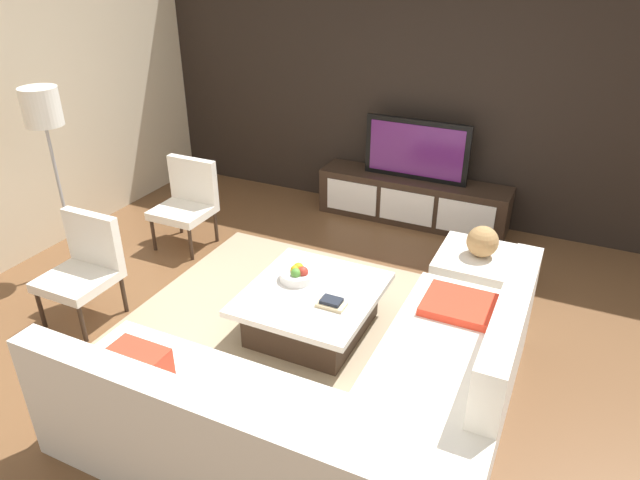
{
  "coord_description": "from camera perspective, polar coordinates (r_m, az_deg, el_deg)",
  "views": [
    {
      "loc": [
        1.57,
        -3.28,
        2.82
      ],
      "look_at": [
        -0.25,
        0.57,
        0.57
      ],
      "focal_mm": 32.46,
      "sensor_mm": 36.0,
      "label": 1
    }
  ],
  "objects": [
    {
      "name": "feature_wall_back",
      "position": [
        6.34,
        10.73,
        14.48
      ],
      "size": [
        6.4,
        0.12,
        2.8
      ],
      "primitive_type": "cube",
      "color": "black",
      "rests_on": "ground"
    },
    {
      "name": "media_console",
      "position": [
        6.42,
        9.09,
        3.93
      ],
      "size": [
        2.06,
        0.45,
        0.5
      ],
      "color": "#332319",
      "rests_on": "ground"
    },
    {
      "name": "fruit_bowl",
      "position": [
        4.61,
        -2.22,
        -3.4
      ],
      "size": [
        0.28,
        0.28,
        0.13
      ],
      "color": "silver",
      "rests_on": "coffee_table"
    },
    {
      "name": "ground_plane",
      "position": [
        4.6,
        -0.18,
        -9.92
      ],
      "size": [
        14.0,
        14.0,
        0.0
      ],
      "primitive_type": "plane",
      "color": "brown"
    },
    {
      "name": "accent_chair_near",
      "position": [
        5.02,
        -22.17,
        -2.07
      ],
      "size": [
        0.52,
        0.54,
        0.87
      ],
      "rotation": [
        0.0,
        0.0,
        -0.12
      ],
      "color": "#332319",
      "rests_on": "ground"
    },
    {
      "name": "area_rug",
      "position": [
        4.63,
        -1.31,
        -9.54
      ],
      "size": [
        2.96,
        2.61,
        0.01
      ],
      "primitive_type": "cube",
      "color": "tan",
      "rests_on": "ground"
    },
    {
      "name": "sectional_couch",
      "position": [
        3.63,
        1.46,
        -16.19
      ],
      "size": [
        2.54,
        2.37,
        0.85
      ],
      "color": "white",
      "rests_on": "ground"
    },
    {
      "name": "television",
      "position": [
        6.22,
        9.49,
        8.76
      ],
      "size": [
        1.12,
        0.06,
        0.65
      ],
      "color": "black",
      "rests_on": "media_console"
    },
    {
      "name": "coffee_table",
      "position": [
        4.59,
        -0.77,
        -6.91
      ],
      "size": [
        0.99,
        1.08,
        0.38
      ],
      "color": "#332319",
      "rests_on": "ground"
    },
    {
      "name": "floor_lamp",
      "position": [
        5.48,
        -25.55,
        10.65
      ],
      "size": [
        0.31,
        0.31,
        1.71
      ],
      "color": "#A5A5AA",
      "rests_on": "ground"
    },
    {
      "name": "side_wall_left",
      "position": [
        6.07,
        -28.24,
        11.11
      ],
      "size": [
        0.12,
        5.2,
        2.8
      ],
      "primitive_type": "cube",
      "color": "beige",
      "rests_on": "ground"
    },
    {
      "name": "decorative_ball",
      "position": [
        5.05,
        15.73,
        -0.15
      ],
      "size": [
        0.27,
        0.27,
        0.27
      ],
      "primitive_type": "sphere",
      "color": "#AD8451",
      "rests_on": "ottoman"
    },
    {
      "name": "ottoman",
      "position": [
        5.21,
        15.26,
        -3.39
      ],
      "size": [
        0.7,
        0.7,
        0.4
      ],
      "primitive_type": "cube",
      "color": "white",
      "rests_on": "ground"
    },
    {
      "name": "accent_chair_far",
      "position": [
        5.94,
        -12.93,
        4.06
      ],
      "size": [
        0.53,
        0.51,
        0.87
      ],
      "rotation": [
        0.0,
        0.0,
        0.05
      ],
      "color": "#332319",
      "rests_on": "ground"
    },
    {
      "name": "book_stack",
      "position": [
        4.31,
        1.14,
        -6.24
      ],
      "size": [
        0.22,
        0.13,
        0.05
      ],
      "color": "#CCB78C",
      "rests_on": "coffee_table"
    }
  ]
}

